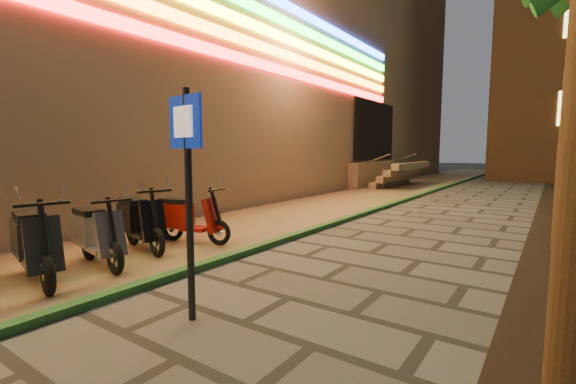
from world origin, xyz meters
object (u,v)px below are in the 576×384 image
Objects in this scene: scooter_9 at (185,218)px; pedestrian_sign at (187,173)px; scooter_6 at (34,243)px; scooter_8 at (139,221)px; scooter_7 at (95,234)px.

pedestrian_sign is at bearing -53.32° from scooter_9.
pedestrian_sign is 3.76m from scooter_9.
scooter_6 reaches higher than scooter_8.
scooter_6 reaches higher than scooter_9.
scooter_6 is 2.67m from scooter_9.
scooter_6 is 1.88m from scooter_8.
scooter_6 is 0.87m from scooter_7.
scooter_8 is at bearing -123.73° from scooter_9.
scooter_9 is (-0.00, 1.80, -0.01)m from scooter_7.
scooter_6 is at bearing -164.98° from pedestrian_sign.
pedestrian_sign reaches higher than scooter_7.
scooter_8 is at bearing 113.22° from scooter_6.
scooter_6 is at bearing -78.05° from scooter_7.
scooter_8 reaches higher than scooter_9.
scooter_7 is 1.02× the size of scooter_9.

